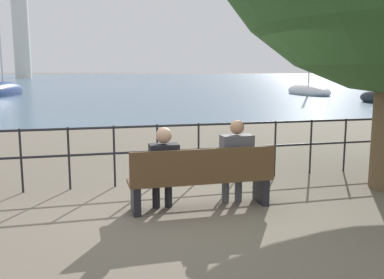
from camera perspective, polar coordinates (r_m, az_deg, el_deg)
ground_plane at (r=6.27m, az=1.15°, el=-9.05°), size 1000.00×1000.00×0.00m
harbor_water at (r=165.25m, az=-14.04°, el=8.18°), size 600.00×300.00×0.01m
park_bench at (r=6.09m, az=1.33°, el=-5.28°), size 2.07×0.45×0.90m
seated_person_left at (r=6.00m, az=-3.80°, el=-3.37°), size 0.40×0.35×1.19m
seated_person_right at (r=6.27m, az=5.86°, el=-2.56°), size 0.46×0.35×1.26m
promenade_railing at (r=7.50m, az=-1.85°, el=-0.58°), size 11.15×0.04×1.05m
sailboat_0 at (r=37.23m, az=15.24°, el=6.25°), size 2.80×6.61×7.93m
sailboat_1 at (r=37.55m, az=-23.84°, el=5.92°), size 3.09×7.82×9.97m
harbor_lighthouse at (r=125.50m, az=-21.84°, el=13.16°), size 4.21×4.21×26.18m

